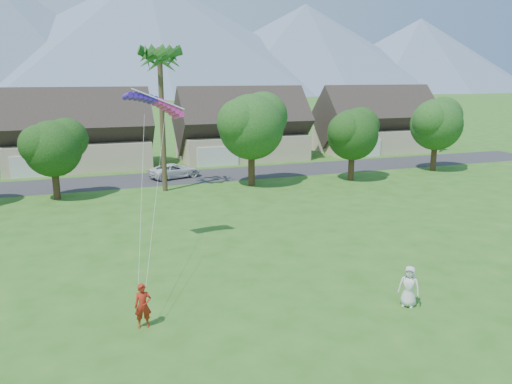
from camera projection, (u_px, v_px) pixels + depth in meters
name	position (u px, v px, depth m)	size (l,w,h in m)	color
ground	(344.00, 344.00, 19.10)	(500.00, 500.00, 0.00)	#2D6019
street	(176.00, 178.00, 50.27)	(90.00, 7.00, 0.01)	#2D2D30
kite_flyer	(143.00, 306.00, 20.23)	(0.68, 0.45, 1.87)	#A02112
watcher	(409.00, 286.00, 22.07)	(0.92, 0.60, 1.88)	silver
parked_car	(175.00, 171.00, 50.08)	(2.38, 5.17, 1.44)	silver
mountain_ridge	(110.00, 37.00, 254.22)	(540.00, 240.00, 70.00)	slate
houses_row	(164.00, 134.00, 57.89)	(72.75, 8.19, 8.86)	beige
tree_row	(174.00, 136.00, 43.20)	(62.27, 6.67, 8.45)	#47301C
fan_palm	(159.00, 54.00, 41.88)	(3.00, 3.00, 13.80)	#4C3D26
parafoil_kite	(155.00, 101.00, 28.24)	(3.52, 1.28, 0.50)	#3E16AB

